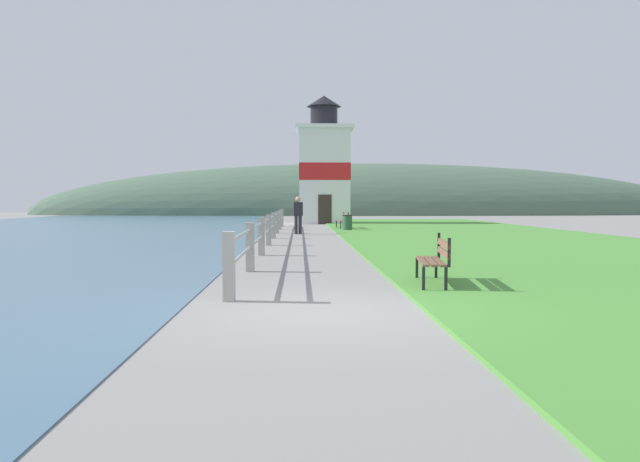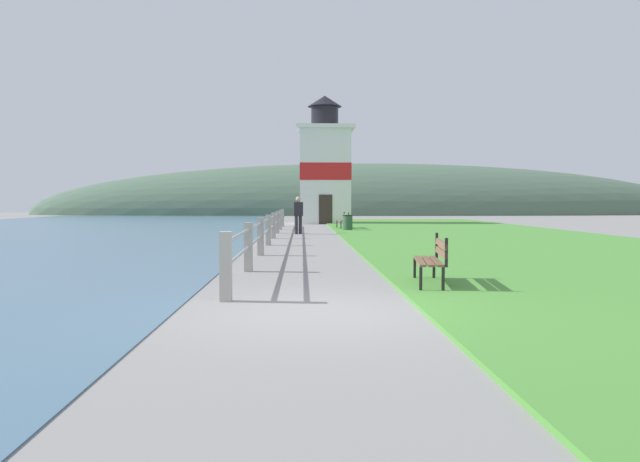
{
  "view_description": "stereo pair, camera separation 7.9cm",
  "coord_description": "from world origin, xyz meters",
  "px_view_note": "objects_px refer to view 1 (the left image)",
  "views": [
    {
      "loc": [
        -0.27,
        -8.64,
        1.55
      ],
      "look_at": [
        0.57,
        17.51,
        0.3
      ],
      "focal_mm": 35.0,
      "sensor_mm": 36.0,
      "label": 1
    },
    {
      "loc": [
        -0.19,
        -8.64,
        1.55
      ],
      "look_at": [
        0.57,
        17.51,
        0.3
      ],
      "focal_mm": 35.0,
      "sensor_mm": 36.0,
      "label": 2
    }
  ],
  "objects_px": {
    "lighthouse": "(324,169)",
    "person_strolling": "(298,214)",
    "trash_bin": "(347,223)",
    "park_bench_near": "(435,257)",
    "park_bench_midway": "(343,219)"
  },
  "relations": [
    {
      "from": "lighthouse",
      "to": "person_strolling",
      "type": "distance_m",
      "value": 14.7
    },
    {
      "from": "person_strolling",
      "to": "trash_bin",
      "type": "xyz_separation_m",
      "value": [
        2.56,
        2.98,
        -0.54
      ]
    },
    {
      "from": "lighthouse",
      "to": "person_strolling",
      "type": "xyz_separation_m",
      "value": [
        -1.78,
        -14.31,
        -2.87
      ]
    },
    {
      "from": "park_bench_near",
      "to": "trash_bin",
      "type": "xyz_separation_m",
      "value": [
        0.03,
        21.27,
        -0.11
      ]
    },
    {
      "from": "park_bench_midway",
      "to": "lighthouse",
      "type": "distance_m",
      "value": 9.77
    },
    {
      "from": "person_strolling",
      "to": "trash_bin",
      "type": "relative_size",
      "value": 2.11
    },
    {
      "from": "park_bench_midway",
      "to": "person_strolling",
      "type": "distance_m",
      "value": 5.74
    },
    {
      "from": "park_bench_near",
      "to": "trash_bin",
      "type": "distance_m",
      "value": 21.27
    },
    {
      "from": "trash_bin",
      "to": "park_bench_near",
      "type": "bearing_deg",
      "value": -90.07
    },
    {
      "from": "park_bench_near",
      "to": "person_strolling",
      "type": "relative_size",
      "value": 1.02
    },
    {
      "from": "trash_bin",
      "to": "person_strolling",
      "type": "bearing_deg",
      "value": -130.71
    },
    {
      "from": "lighthouse",
      "to": "trash_bin",
      "type": "xyz_separation_m",
      "value": [
        0.79,
        -11.33,
        -3.41
      ]
    },
    {
      "from": "park_bench_near",
      "to": "park_bench_midway",
      "type": "xyz_separation_m",
      "value": [
        -0.03,
        23.44,
        0.0
      ]
    },
    {
      "from": "lighthouse",
      "to": "person_strolling",
      "type": "height_order",
      "value": "lighthouse"
    },
    {
      "from": "park_bench_near",
      "to": "park_bench_midway",
      "type": "bearing_deg",
      "value": -82.94
    }
  ]
}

